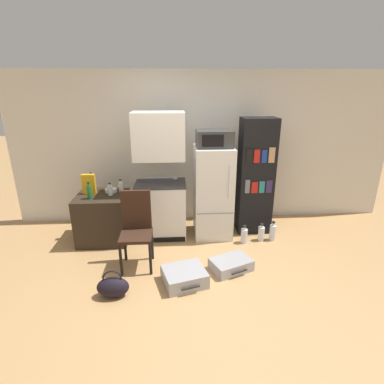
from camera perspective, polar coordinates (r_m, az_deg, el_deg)
ground_plane at (r=3.77m, az=2.14°, el=-17.09°), size 24.00×24.00×0.00m
wall_back at (r=5.14m, az=2.37°, el=8.31°), size 6.40×0.10×2.51m
side_table at (r=4.78m, az=-16.45°, el=-4.59°), size 0.74×0.71×0.72m
kitchen_hutch at (r=4.55m, az=-6.04°, el=2.01°), size 0.76×0.55×1.91m
refrigerator at (r=4.62m, az=4.02°, el=-0.06°), size 0.57×0.62×1.41m
microwave at (r=4.41m, az=4.27°, el=10.13°), size 0.52×0.41×0.25m
bookshelf at (r=4.80m, az=12.00°, el=2.86°), size 0.53×0.38×1.82m
bottle_green_tall at (r=4.50m, az=-18.97°, el=0.05°), size 0.07×0.07×0.25m
bottle_clear_short at (r=4.57m, az=-15.34°, el=0.37°), size 0.07×0.07×0.19m
bottle_milk_white at (r=4.67m, az=-13.40°, el=1.00°), size 0.07×0.07×0.20m
bottle_wine_dark at (r=4.91m, az=-18.56°, el=1.77°), size 0.07×0.07×0.27m
bowl at (r=4.72m, az=-15.18°, el=0.31°), size 0.18×0.18×0.05m
cereal_box at (r=4.71m, az=-19.05°, el=1.44°), size 0.19×0.07×0.30m
chair at (r=3.94m, az=-10.56°, el=-5.93°), size 0.40×0.41×1.00m
suitcase_large_flat at (r=4.01m, az=7.43°, el=-13.53°), size 0.59×0.51×0.15m
suitcase_small_flat at (r=3.73m, az=-1.46°, el=-15.80°), size 0.59×0.54×0.18m
handbag at (r=3.63m, az=-14.83°, el=-17.06°), size 0.36×0.20×0.33m
water_bottle_front at (r=4.75m, az=13.04°, el=-7.68°), size 0.10×0.10×0.28m
water_bottle_middle at (r=4.63m, az=9.90°, el=-8.16°), size 0.10×0.10×0.28m
water_bottle_back at (r=4.80m, az=15.10°, el=-7.41°), size 0.10×0.10×0.31m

